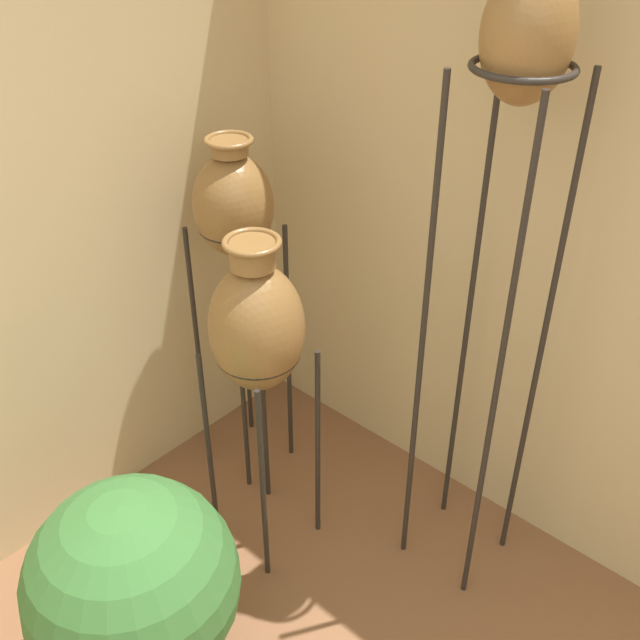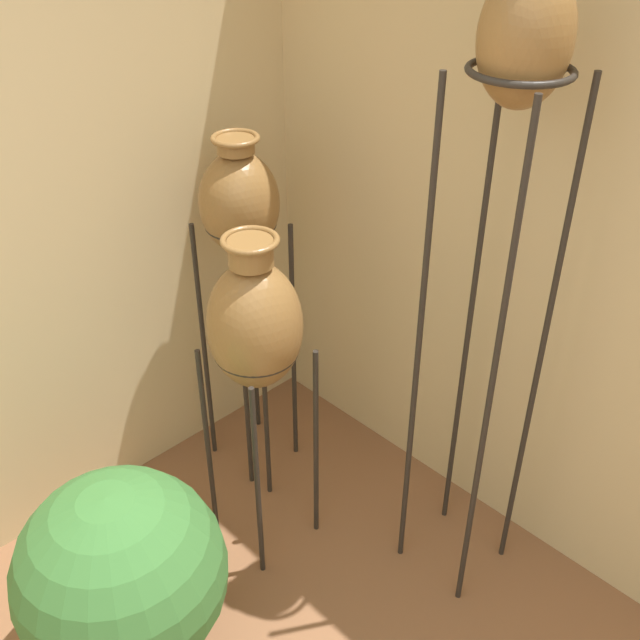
{
  "view_description": "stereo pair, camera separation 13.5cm",
  "coord_description": "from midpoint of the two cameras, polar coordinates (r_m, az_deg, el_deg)",
  "views": [
    {
      "loc": [
        -0.06,
        -0.12,
        2.39
      ],
      "look_at": [
        1.57,
        1.34,
        0.94
      ],
      "focal_mm": 42.0,
      "sensor_mm": 36.0,
      "label": 1
    },
    {
      "loc": [
        0.04,
        -0.22,
        2.39
      ],
      "look_at": [
        1.57,
        1.34,
        0.94
      ],
      "focal_mm": 42.0,
      "sensor_mm": 36.0,
      "label": 2
    }
  ],
  "objects": [
    {
      "name": "vase_stand_tall",
      "position": [
        2.11,
        16.83,
        17.15
      ],
      "size": [
        0.3,
        0.3,
        2.21
      ],
      "color": "#28231E",
      "rests_on": "ground_plane"
    },
    {
      "name": "potted_plant",
      "position": [
        2.54,
        -13.25,
        -18.61
      ],
      "size": [
        0.67,
        0.67,
        0.77
      ],
      "color": "brown",
      "rests_on": "ground_plane"
    },
    {
      "name": "vase_stand_short",
      "position": [
        2.51,
        -3.44,
        -0.52
      ],
      "size": [
        0.33,
        0.33,
        1.32
      ],
      "color": "#28231E",
      "rests_on": "ground_plane"
    },
    {
      "name": "vase_stand_medium",
      "position": [
        2.8,
        -4.74,
        8.4
      ],
      "size": [
        0.3,
        0.3,
        1.49
      ],
      "color": "#28231E",
      "rests_on": "ground_plane"
    }
  ]
}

